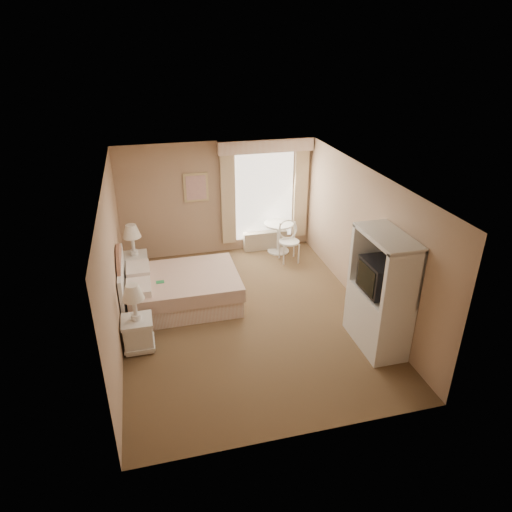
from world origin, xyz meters
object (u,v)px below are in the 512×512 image
object	(u,v)px
armoire	(380,301)
cafe_chair	(289,238)
bed	(177,289)
nightstand_far	(135,260)
round_table	(279,233)
nightstand_near	(137,326)

from	to	relation	value
armoire	cafe_chair	bearing A→B (deg)	97.56
bed	nightstand_far	size ratio (longest dim) A/B	1.74
bed	round_table	xyz separation A→B (m)	(2.43, 1.73, 0.13)
bed	nightstand_far	distance (m)	1.34
bed	nightstand_near	world-z (taller)	bed
nightstand_far	armoire	size ratio (longest dim) A/B	0.62
round_table	nightstand_far	bearing A→B (deg)	-169.20
round_table	armoire	distance (m)	3.71
round_table	armoire	size ratio (longest dim) A/B	0.37
bed	round_table	distance (m)	2.98
round_table	cafe_chair	world-z (taller)	cafe_chair
nightstand_near	cafe_chair	bearing A→B (deg)	36.93
nightstand_far	armoire	bearing A→B (deg)	-39.96
cafe_chair	nightstand_far	bearing A→B (deg)	-176.54
nightstand_near	nightstand_far	bearing A→B (deg)	90.00
round_table	armoire	world-z (taller)	armoire
cafe_chair	armoire	size ratio (longest dim) A/B	0.47
bed	cafe_chair	world-z (taller)	bed
nightstand_near	round_table	bearing A→B (deg)	42.53
nightstand_near	nightstand_far	world-z (taller)	nightstand_far
bed	cafe_chair	bearing A→B (deg)	26.80
nightstand_far	cafe_chair	bearing A→B (deg)	2.56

